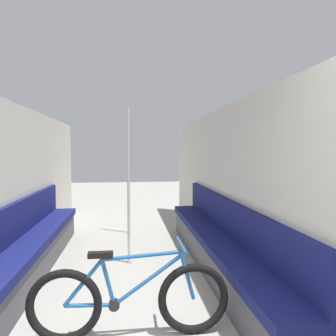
% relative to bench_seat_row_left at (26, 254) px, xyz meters
% --- Properties ---
extents(wall_right, '(0.10, 8.88, 2.14)m').
position_rel_bench_seat_row_left_xyz_m(wall_right, '(2.56, -0.19, 0.76)').
color(wall_right, beige).
rests_on(wall_right, ground).
extents(bench_seat_row_left, '(0.42, 4.34, 0.92)m').
position_rel_bench_seat_row_left_xyz_m(bench_seat_row_left, '(0.00, 0.00, 0.00)').
color(bench_seat_row_left, '#4C4C51').
rests_on(bench_seat_row_left, ground).
extents(bench_seat_row_right, '(0.42, 4.34, 0.92)m').
position_rel_bench_seat_row_left_xyz_m(bench_seat_row_right, '(2.33, 0.00, 0.00)').
color(bench_seat_row_right, '#4C4C51').
rests_on(bench_seat_row_right, ground).
extents(bicycle, '(1.66, 0.46, 0.78)m').
position_rel_bench_seat_row_left_xyz_m(bicycle, '(1.21, -1.35, 0.01)').
color(bicycle, black).
rests_on(bicycle, ground).
extents(grab_pole_near, '(0.08, 0.08, 2.12)m').
position_rel_bench_seat_row_left_xyz_m(grab_pole_near, '(1.22, 2.15, 0.72)').
color(grab_pole_near, gray).
rests_on(grab_pole_near, ground).
extents(grab_pole_far, '(0.08, 0.08, 2.12)m').
position_rel_bench_seat_row_left_xyz_m(grab_pole_far, '(1.21, 0.48, 0.72)').
color(grab_pole_far, gray).
rests_on(grab_pole_far, ground).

